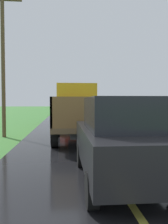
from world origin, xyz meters
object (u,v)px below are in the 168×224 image
banana_truck_far (73,107)px  following_car (119,139)px  utility_pole_roadside (3,60)px  banana_truck_near (78,110)px

banana_truck_far → following_car: (0.44, -16.06, -0.40)m
utility_pole_roadside → following_car: size_ratio=1.88×
banana_truck_far → banana_truck_near: bearing=-90.7°
banana_truck_far → following_car: 16.07m
banana_truck_far → utility_pole_roadside: utility_pole_roadside is taller
banana_truck_far → following_car: bearing=-88.4°
utility_pole_roadside → banana_truck_far: bearing=64.4°
utility_pole_roadside → following_car: (4.49, -7.58, -3.09)m
banana_truck_far → utility_pole_roadside: size_ratio=0.75×
following_car → banana_truck_near: bearing=94.8°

